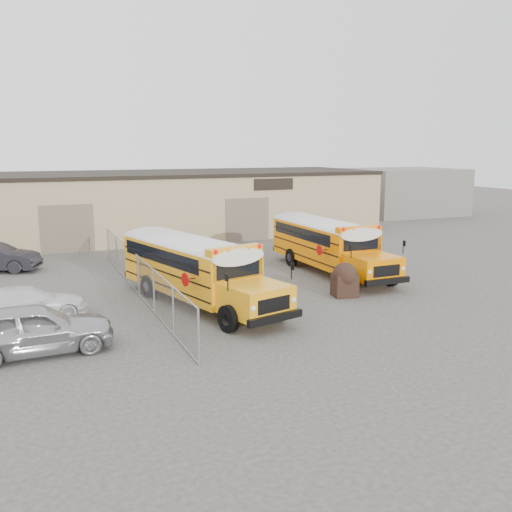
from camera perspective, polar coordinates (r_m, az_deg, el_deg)
name	(u,v)px	position (r m, az deg, el deg)	size (l,w,h in m)	color
ground	(290,298)	(25.05, 3.43, -4.19)	(120.00, 120.00, 0.00)	#3F3C3A
warehouse	(173,203)	(43.23, -8.32, 5.29)	(30.20, 10.20, 4.67)	#99885E
chainlink_fence	(139,275)	(25.75, -11.65, -1.91)	(0.07, 18.07, 1.81)	#919499
distant_building_right	(404,192)	(57.54, 14.54, 6.26)	(10.00, 8.00, 4.40)	slate
school_bus_left	(132,246)	(29.07, -12.25, 1.03)	(4.80, 10.03, 2.85)	#FDA413
school_bus_right	(280,227)	(35.18, 2.38, 2.91)	(2.92, 9.63, 2.81)	#FF8200
tarp_bundle	(345,279)	(25.35, 8.86, -2.31)	(1.16, 1.11, 1.52)	black
car_silver	(34,329)	(19.48, -21.33, -6.82)	(1.97, 4.89, 1.67)	#B5B5BA
car_white	(27,303)	(23.43, -21.90, -4.43)	(1.78, 4.37, 1.27)	white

